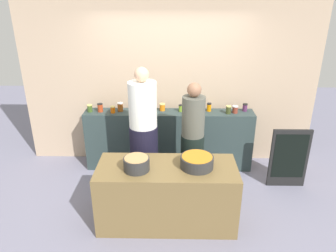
{
  "coord_description": "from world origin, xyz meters",
  "views": [
    {
      "loc": [
        0.08,
        -3.62,
        2.73
      ],
      "look_at": [
        0.0,
        0.35,
        1.05
      ],
      "focal_mm": 33.91,
      "sensor_mm": 36.0,
      "label": 1
    }
  ],
  "objects_px": {
    "preserve_jar_3": "(120,107)",
    "preserve_jar_10": "(235,109)",
    "cooking_pot_center": "(197,162)",
    "chalkboard_sign": "(289,158)",
    "preserve_jar_0": "(90,108)",
    "preserve_jar_7": "(189,110)",
    "preserve_jar_2": "(113,110)",
    "cooking_pot_left": "(137,164)",
    "cook_in_cap": "(192,145)",
    "cook_with_tongs": "(144,138)",
    "preserve_jar_1": "(100,108)",
    "preserve_jar_8": "(209,107)",
    "preserve_jar_5": "(162,107)",
    "preserve_jar_9": "(228,110)",
    "preserve_jar_11": "(245,107)",
    "preserve_jar_4": "(139,108)",
    "preserve_jar_6": "(181,108)"
  },
  "relations": [
    {
      "from": "preserve_jar_2",
      "to": "preserve_jar_3",
      "type": "xyz_separation_m",
      "value": [
        0.11,
        0.08,
        0.02
      ]
    },
    {
      "from": "cooking_pot_center",
      "to": "preserve_jar_0",
      "type": "bearing_deg",
      "value": 139.46
    },
    {
      "from": "preserve_jar_3",
      "to": "preserve_jar_10",
      "type": "xyz_separation_m",
      "value": [
        1.81,
        -0.04,
        -0.01
      ]
    },
    {
      "from": "preserve_jar_3",
      "to": "preserve_jar_7",
      "type": "distance_m",
      "value": 1.09
    },
    {
      "from": "preserve_jar_7",
      "to": "preserve_jar_10",
      "type": "height_order",
      "value": "same"
    },
    {
      "from": "preserve_jar_4",
      "to": "cooking_pot_left",
      "type": "height_order",
      "value": "preserve_jar_4"
    },
    {
      "from": "preserve_jar_3",
      "to": "cooking_pot_left",
      "type": "bearing_deg",
      "value": -74.29
    },
    {
      "from": "preserve_jar_0",
      "to": "cooking_pot_center",
      "type": "distance_m",
      "value": 2.13
    },
    {
      "from": "preserve_jar_2",
      "to": "preserve_jar_0",
      "type": "bearing_deg",
      "value": 173.77
    },
    {
      "from": "preserve_jar_1",
      "to": "preserve_jar_0",
      "type": "bearing_deg",
      "value": -177.13
    },
    {
      "from": "preserve_jar_8",
      "to": "cook_in_cap",
      "type": "bearing_deg",
      "value": -110.69
    },
    {
      "from": "preserve_jar_3",
      "to": "preserve_jar_7",
      "type": "height_order",
      "value": "preserve_jar_3"
    },
    {
      "from": "cooking_pot_center",
      "to": "chalkboard_sign",
      "type": "height_order",
      "value": "cooking_pot_center"
    },
    {
      "from": "chalkboard_sign",
      "to": "preserve_jar_7",
      "type": "bearing_deg",
      "value": 160.89
    },
    {
      "from": "preserve_jar_10",
      "to": "preserve_jar_5",
      "type": "bearing_deg",
      "value": 175.55
    },
    {
      "from": "preserve_jar_9",
      "to": "cook_with_tongs",
      "type": "distance_m",
      "value": 1.44
    },
    {
      "from": "cooking_pot_left",
      "to": "preserve_jar_11",
      "type": "bearing_deg",
      "value": 44.55
    },
    {
      "from": "preserve_jar_2",
      "to": "preserve_jar_6",
      "type": "relative_size",
      "value": 0.98
    },
    {
      "from": "preserve_jar_3",
      "to": "cook_in_cap",
      "type": "relative_size",
      "value": 0.09
    },
    {
      "from": "cooking_pot_left",
      "to": "preserve_jar_6",
      "type": "bearing_deg",
      "value": 70.21
    },
    {
      "from": "preserve_jar_7",
      "to": "chalkboard_sign",
      "type": "distance_m",
      "value": 1.65
    },
    {
      "from": "preserve_jar_2",
      "to": "preserve_jar_3",
      "type": "relative_size",
      "value": 0.76
    },
    {
      "from": "preserve_jar_7",
      "to": "chalkboard_sign",
      "type": "bearing_deg",
      "value": -19.11
    },
    {
      "from": "preserve_jar_3",
      "to": "preserve_jar_10",
      "type": "height_order",
      "value": "preserve_jar_3"
    },
    {
      "from": "cooking_pot_center",
      "to": "preserve_jar_4",
      "type": "bearing_deg",
      "value": 120.79
    },
    {
      "from": "preserve_jar_3",
      "to": "cook_with_tongs",
      "type": "xyz_separation_m",
      "value": [
        0.43,
        -0.72,
        -0.21
      ]
    },
    {
      "from": "preserve_jar_0",
      "to": "preserve_jar_7",
      "type": "height_order",
      "value": "same"
    },
    {
      "from": "cooking_pot_left",
      "to": "cooking_pot_center",
      "type": "xyz_separation_m",
      "value": [
        0.71,
        0.08,
        -0.01
      ]
    },
    {
      "from": "cook_with_tongs",
      "to": "preserve_jar_0",
      "type": "bearing_deg",
      "value": 143.07
    },
    {
      "from": "preserve_jar_1",
      "to": "preserve_jar_6",
      "type": "xyz_separation_m",
      "value": [
        1.28,
        0.04,
        -0.01
      ]
    },
    {
      "from": "cook_in_cap",
      "to": "preserve_jar_1",
      "type": "bearing_deg",
      "value": 153.26
    },
    {
      "from": "preserve_jar_2",
      "to": "preserve_jar_11",
      "type": "xyz_separation_m",
      "value": [
        2.09,
        0.12,
        0.01
      ]
    },
    {
      "from": "preserve_jar_1",
      "to": "preserve_jar_8",
      "type": "height_order",
      "value": "preserve_jar_1"
    },
    {
      "from": "preserve_jar_10",
      "to": "preserve_jar_4",
      "type": "bearing_deg",
      "value": 179.12
    },
    {
      "from": "preserve_jar_10",
      "to": "cook_with_tongs",
      "type": "xyz_separation_m",
      "value": [
        -1.38,
        -0.68,
        -0.2
      ]
    },
    {
      "from": "preserve_jar_6",
      "to": "preserve_jar_9",
      "type": "bearing_deg",
      "value": -6.37
    },
    {
      "from": "preserve_jar_2",
      "to": "preserve_jar_4",
      "type": "xyz_separation_m",
      "value": [
        0.41,
        0.06,
        0.01
      ]
    },
    {
      "from": "preserve_jar_11",
      "to": "preserve_jar_1",
      "type": "bearing_deg",
      "value": -178.12
    },
    {
      "from": "preserve_jar_10",
      "to": "chalkboard_sign",
      "type": "bearing_deg",
      "value": -35.97
    },
    {
      "from": "preserve_jar_8",
      "to": "cooking_pot_center",
      "type": "distance_m",
      "value": 1.49
    },
    {
      "from": "preserve_jar_8",
      "to": "preserve_jar_4",
      "type": "bearing_deg",
      "value": -177.3
    },
    {
      "from": "cooking_pot_center",
      "to": "preserve_jar_1",
      "type": "bearing_deg",
      "value": 136.22
    },
    {
      "from": "preserve_jar_9",
      "to": "cooking_pot_center",
      "type": "relative_size",
      "value": 0.32
    },
    {
      "from": "cook_with_tongs",
      "to": "cook_in_cap",
      "type": "height_order",
      "value": "cook_with_tongs"
    },
    {
      "from": "chalkboard_sign",
      "to": "preserve_jar_1",
      "type": "bearing_deg",
      "value": 169.07
    },
    {
      "from": "preserve_jar_3",
      "to": "preserve_jar_1",
      "type": "bearing_deg",
      "value": -175.11
    },
    {
      "from": "chalkboard_sign",
      "to": "cook_with_tongs",
      "type": "bearing_deg",
      "value": -176.24
    },
    {
      "from": "preserve_jar_4",
      "to": "preserve_jar_7",
      "type": "bearing_deg",
      "value": -4.02
    },
    {
      "from": "preserve_jar_0",
      "to": "preserve_jar_8",
      "type": "height_order",
      "value": "preserve_jar_8"
    },
    {
      "from": "preserve_jar_7",
      "to": "cook_with_tongs",
      "type": "relative_size",
      "value": 0.06
    }
  ]
}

